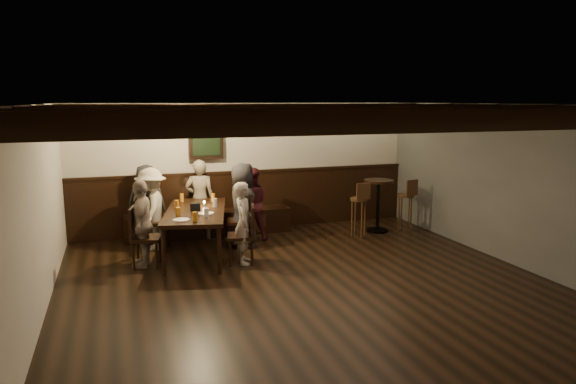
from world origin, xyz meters
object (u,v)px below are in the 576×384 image
object	(u,v)px
person_left_far	(142,224)
person_right_near	(243,205)
high_top_table	(378,198)
dining_table	(196,214)
person_bench_centre	(200,199)
person_right_far	(244,223)
chair_right_near	(241,230)
bar_stool_right	(405,212)
person_left_near	(152,209)
bar_stool_left	(359,216)
person_bench_right	(251,204)
chair_left_far	(146,248)
person_bench_left	(147,204)
chair_right_far	(242,246)
chair_left_near	(154,232)

from	to	relation	value
person_left_far	person_right_near	xyz separation A→B (m)	(1.66, 0.55, 0.06)
high_top_table	dining_table	bearing A→B (deg)	-172.59
person_bench_centre	person_right_far	size ratio (longest dim) A/B	1.14
chair_right_near	dining_table	bearing A→B (deg)	122.02
person_left_far	bar_stool_right	distance (m)	4.85
person_left_near	bar_stool_right	bearing A→B (deg)	98.99
person_left_near	person_left_far	world-z (taller)	person_left_near
person_left_far	person_right_far	distance (m)	1.50
person_right_far	bar_stool_left	world-z (taller)	person_right_far
person_right_near	person_right_far	bearing A→B (deg)	180.00
person_bench_right	person_left_near	world-z (taller)	person_left_near
person_right_far	bar_stool_right	size ratio (longest dim) A/B	1.25
chair_left_far	bar_stool_right	size ratio (longest dim) A/B	0.90
chair_right_near	bar_stool_left	xyz separation A→B (m)	(2.18, -0.03, 0.09)
person_bench_left	person_left_near	world-z (taller)	same
chair_right_far	bar_stool_left	world-z (taller)	bar_stool_left
person_bench_centre	person_bench_right	distance (m)	0.91
chair_left_near	person_bench_right	world-z (taller)	person_bench_right
dining_table	person_bench_centre	distance (m)	1.05
person_bench_right	dining_table	bearing A→B (deg)	45.00
bar_stool_left	person_left_far	bearing A→B (deg)	-176.47
person_left_far	bar_stool_right	xyz separation A→B (m)	(4.81, 0.57, -0.28)
bar_stool_right	person_bench_centre	bearing A→B (deg)	154.72
person_left_far	bar_stool_left	distance (m)	3.86
chair_left_far	person_right_near	world-z (taller)	person_right_near
person_bench_centre	person_left_near	distance (m)	0.96
person_bench_left	person_left_far	size ratio (longest dim) A/B	1.05
person_left_near	chair_right_near	bearing A→B (deg)	90.00
chair_right_far	person_right_near	distance (m)	1.00
person_left_near	person_left_far	bearing A→B (deg)	-0.00
person_bench_centre	person_bench_left	bearing A→B (deg)	9.46
chair_left_near	dining_table	bearing A→B (deg)	58.01
person_bench_centre	person_right_near	distance (m)	0.96
person_bench_right	high_top_table	size ratio (longest dim) A/B	1.31
high_top_table	bar_stool_left	bearing A→B (deg)	-157.63
dining_table	person_bench_right	bearing A→B (deg)	45.00
person_left_near	person_right_near	bearing A→B (deg)	90.00
person_left_near	bar_stool_left	xyz separation A→B (m)	(3.61, -0.36, -0.31)
person_right_near	person_right_far	distance (m)	0.90
chair_right_far	bar_stool_right	bearing A→B (deg)	-62.36
person_left_near	high_top_table	world-z (taller)	person_left_near
chair_left_far	person_bench_left	xyz separation A→B (m)	(0.12, 1.36, 0.41)
chair_right_near	person_left_near	xyz separation A→B (m)	(-1.43, 0.33, 0.40)
person_bench_left	chair_left_far	bearing A→B (deg)	97.63
chair_right_far	bar_stool_left	xyz separation A→B (m)	(2.38, 0.85, 0.10)
dining_table	person_bench_centre	size ratio (longest dim) A/B	1.50
person_bench_left	person_bench_right	xyz separation A→B (m)	(1.76, -0.40, -0.04)
chair_right_far	person_right_far	world-z (taller)	person_right_far
person_bench_left	person_right_far	world-z (taller)	person_bench_left
person_bench_right	person_right_near	bearing A→B (deg)	71.57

